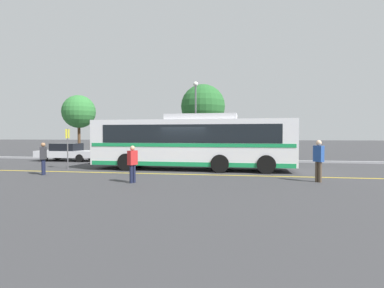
{
  "coord_description": "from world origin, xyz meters",
  "views": [
    {
      "loc": [
        3.23,
        -17.07,
        2.05
      ],
      "look_at": [
        0.29,
        0.49,
        1.53
      ],
      "focal_mm": 28.0,
      "sensor_mm": 36.0,
      "label": 1
    }
  ],
  "objects_px": {
    "parked_car_1": "(135,152)",
    "bus_stop_sign": "(68,143)",
    "parked_car_0": "(68,152)",
    "tree_0": "(203,107)",
    "pedestrian_0": "(133,162)",
    "transit_bus": "(192,141)",
    "pedestrian_2": "(319,158)",
    "tree_1": "(79,112)",
    "street_lamp": "(196,109)",
    "pedestrian_1": "(43,157)"
  },
  "relations": [
    {
      "from": "pedestrian_0",
      "to": "street_lamp",
      "type": "relative_size",
      "value": 0.25
    },
    {
      "from": "parked_car_1",
      "to": "pedestrian_1",
      "type": "relative_size",
      "value": 2.63
    },
    {
      "from": "pedestrian_1",
      "to": "bus_stop_sign",
      "type": "relative_size",
      "value": 0.68
    },
    {
      "from": "parked_car_1",
      "to": "bus_stop_sign",
      "type": "height_order",
      "value": "bus_stop_sign"
    },
    {
      "from": "parked_car_0",
      "to": "pedestrian_2",
      "type": "xyz_separation_m",
      "value": [
        17.08,
        -8.14,
        0.35
      ]
    },
    {
      "from": "bus_stop_sign",
      "to": "pedestrian_1",
      "type": "bearing_deg",
      "value": -172.14
    },
    {
      "from": "parked_car_0",
      "to": "pedestrian_0",
      "type": "height_order",
      "value": "pedestrian_0"
    },
    {
      "from": "parked_car_1",
      "to": "pedestrian_0",
      "type": "relative_size",
      "value": 2.74
    },
    {
      "from": "tree_0",
      "to": "pedestrian_0",
      "type": "bearing_deg",
      "value": -94.05
    },
    {
      "from": "parked_car_1",
      "to": "pedestrian_0",
      "type": "distance_m",
      "value": 10.28
    },
    {
      "from": "pedestrian_1",
      "to": "pedestrian_0",
      "type": "bearing_deg",
      "value": -125.9
    },
    {
      "from": "transit_bus",
      "to": "pedestrian_1",
      "type": "xyz_separation_m",
      "value": [
        -7.23,
        -3.59,
        -0.74
      ]
    },
    {
      "from": "tree_0",
      "to": "tree_1",
      "type": "bearing_deg",
      "value": 178.89
    },
    {
      "from": "parked_car_1",
      "to": "pedestrian_2",
      "type": "relative_size",
      "value": 2.39
    },
    {
      "from": "pedestrian_1",
      "to": "pedestrian_2",
      "type": "distance_m",
      "value": 13.46
    },
    {
      "from": "parked_car_0",
      "to": "bus_stop_sign",
      "type": "bearing_deg",
      "value": 30.94
    },
    {
      "from": "pedestrian_1",
      "to": "tree_0",
      "type": "height_order",
      "value": "tree_0"
    },
    {
      "from": "tree_1",
      "to": "parked_car_1",
      "type": "bearing_deg",
      "value": -35.83
    },
    {
      "from": "tree_1",
      "to": "transit_bus",
      "type": "bearing_deg",
      "value": -37.49
    },
    {
      "from": "parked_car_0",
      "to": "tree_0",
      "type": "xyz_separation_m",
      "value": [
        10.2,
        5.51,
        3.99
      ]
    },
    {
      "from": "transit_bus",
      "to": "parked_car_1",
      "type": "xyz_separation_m",
      "value": [
        -5.21,
        4.36,
        -0.96
      ]
    },
    {
      "from": "bus_stop_sign",
      "to": "pedestrian_0",
      "type": "bearing_deg",
      "value": -126.79
    },
    {
      "from": "pedestrian_0",
      "to": "bus_stop_sign",
      "type": "relative_size",
      "value": 0.65
    },
    {
      "from": "parked_car_1",
      "to": "pedestrian_2",
      "type": "bearing_deg",
      "value": 50.55
    },
    {
      "from": "street_lamp",
      "to": "tree_1",
      "type": "relative_size",
      "value": 1.06
    },
    {
      "from": "tree_0",
      "to": "tree_1",
      "type": "distance_m",
      "value": 12.56
    },
    {
      "from": "parked_car_1",
      "to": "pedestrian_1",
      "type": "height_order",
      "value": "pedestrian_1"
    },
    {
      "from": "pedestrian_1",
      "to": "tree_1",
      "type": "xyz_separation_m",
      "value": [
        -5.97,
        13.71,
        3.45
      ]
    },
    {
      "from": "parked_car_1",
      "to": "parked_car_0",
      "type": "bearing_deg",
      "value": -94.21
    },
    {
      "from": "parked_car_0",
      "to": "bus_stop_sign",
      "type": "xyz_separation_m",
      "value": [
        3.27,
        -5.21,
        0.85
      ]
    },
    {
      "from": "transit_bus",
      "to": "pedestrian_1",
      "type": "bearing_deg",
      "value": 117.03
    },
    {
      "from": "bus_stop_sign",
      "to": "tree_1",
      "type": "bearing_deg",
      "value": 27.77
    },
    {
      "from": "street_lamp",
      "to": "bus_stop_sign",
      "type": "bearing_deg",
      "value": -132.43
    },
    {
      "from": "pedestrian_1",
      "to": "tree_1",
      "type": "bearing_deg",
      "value": 5.04
    },
    {
      "from": "tree_1",
      "to": "street_lamp",
      "type": "bearing_deg",
      "value": -16.06
    },
    {
      "from": "transit_bus",
      "to": "bus_stop_sign",
      "type": "xyz_separation_m",
      "value": [
        -7.58,
        -0.84,
        -0.13
      ]
    },
    {
      "from": "transit_bus",
      "to": "bus_stop_sign",
      "type": "relative_size",
      "value": 4.89
    },
    {
      "from": "bus_stop_sign",
      "to": "pedestrian_2",
      "type": "bearing_deg",
      "value": -101.38
    },
    {
      "from": "transit_bus",
      "to": "tree_1",
      "type": "relative_size",
      "value": 2.0
    },
    {
      "from": "pedestrian_2",
      "to": "street_lamp",
      "type": "height_order",
      "value": "street_lamp"
    },
    {
      "from": "parked_car_0",
      "to": "parked_car_1",
      "type": "xyz_separation_m",
      "value": [
        5.64,
        -0.01,
        0.03
      ]
    },
    {
      "from": "pedestrian_0",
      "to": "tree_1",
      "type": "distance_m",
      "value": 19.55
    },
    {
      "from": "pedestrian_0",
      "to": "pedestrian_2",
      "type": "bearing_deg",
      "value": -54.44
    },
    {
      "from": "transit_bus",
      "to": "tree_0",
      "type": "height_order",
      "value": "tree_0"
    },
    {
      "from": "parked_car_0",
      "to": "parked_car_1",
      "type": "distance_m",
      "value": 5.64
    },
    {
      "from": "pedestrian_1",
      "to": "street_lamp",
      "type": "height_order",
      "value": "street_lamp"
    },
    {
      "from": "bus_stop_sign",
      "to": "parked_car_1",
      "type": "bearing_deg",
      "value": -23.92
    },
    {
      "from": "transit_bus",
      "to": "pedestrian_2",
      "type": "relative_size",
      "value": 6.57
    },
    {
      "from": "transit_bus",
      "to": "tree_1",
      "type": "distance_m",
      "value": 16.85
    },
    {
      "from": "parked_car_1",
      "to": "street_lamp",
      "type": "distance_m",
      "value": 6.01
    }
  ]
}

